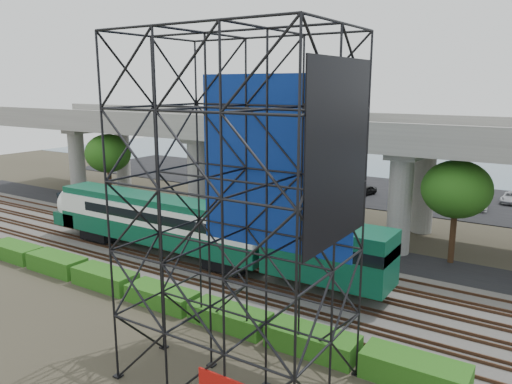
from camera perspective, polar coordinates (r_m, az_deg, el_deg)
The scene contains 13 objects.
ground at distance 34.77m, azimuth -6.95°, elevation -9.74°, with size 140.00×140.00×0.00m, color #474233.
ballast_bed at distance 36.18m, azimuth -4.92°, elevation -8.63°, with size 90.00×12.00×0.20m, color slate.
service_road at distance 42.86m, azimuth 2.06°, elevation -5.33°, with size 90.00×5.00×0.08m, color black.
parking_lot at distance 63.58m, azimuth 12.96°, elevation 0.17°, with size 90.00×18.00×0.08m, color black.
harbor_water at distance 84.31m, azimuth 18.10°, elevation 2.77°, with size 140.00×40.00×0.03m, color slate.
rail_tracks at distance 36.12m, azimuth -4.92°, elevation -8.37°, with size 90.00×9.52×0.16m.
commuter_train at distance 37.17m, azimuth -8.71°, elevation -3.65°, with size 29.30×3.06×4.30m.
overpass at distance 46.01m, azimuth 5.48°, elevation 6.24°, with size 80.00×12.00×12.40m.
scaffold_tower at distance 21.11m, azimuth -2.21°, elevation -2.81°, with size 9.36×6.36×15.00m.
hedge_strip at distance 30.99m, azimuth -10.68°, elevation -11.57°, with size 34.60×1.80×1.20m.
trees at distance 48.70m, azimuth 0.80°, elevation 3.49°, with size 40.94×16.94×7.69m.
suv at distance 49.31m, azimuth -9.65°, elevation -2.16°, with size 2.60×5.64×1.57m, color black.
parked_cars at distance 63.33m, azimuth 12.79°, elevation 0.72°, with size 36.18×9.42×1.32m.
Camera 1 is at (20.81, -24.67, 12.93)m, focal length 35.00 mm.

